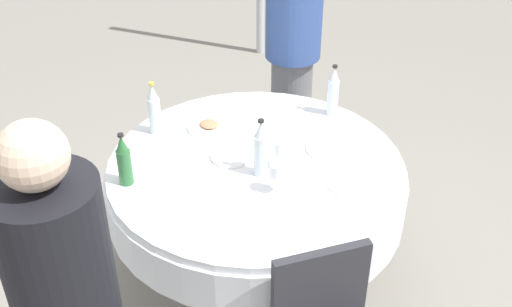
% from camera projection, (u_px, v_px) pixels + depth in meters
% --- Properties ---
extents(ground_plane, '(10.00, 10.00, 0.00)m').
position_uv_depth(ground_plane, '(256.00, 273.00, 3.51)').
color(ground_plane, gray).
extents(dining_table, '(1.48, 1.48, 0.74)m').
position_uv_depth(dining_table, '(256.00, 187.00, 3.17)').
color(dining_table, white).
rests_on(dining_table, ground_plane).
extents(bottle_clear_far, '(0.07, 0.07, 0.30)m').
position_uv_depth(bottle_clear_far, '(261.00, 149.00, 2.94)').
color(bottle_clear_far, silver).
rests_on(bottle_clear_far, dining_table).
extents(bottle_clear_inner, '(0.06, 0.06, 0.29)m').
position_uv_depth(bottle_clear_inner, '(154.00, 110.00, 3.25)').
color(bottle_clear_inner, silver).
rests_on(bottle_clear_inner, dining_table).
extents(bottle_clear_west, '(0.06, 0.06, 0.29)m').
position_uv_depth(bottle_clear_west, '(333.00, 92.00, 3.41)').
color(bottle_clear_west, silver).
rests_on(bottle_clear_west, dining_table).
extents(bottle_green_mid, '(0.07, 0.07, 0.27)m').
position_uv_depth(bottle_green_mid, '(124.00, 161.00, 2.89)').
color(bottle_green_mid, '#2D6B38').
rests_on(bottle_green_mid, dining_table).
extents(wine_glass_mid, '(0.06, 0.06, 0.15)m').
position_uv_depth(wine_glass_mid, '(281.00, 150.00, 3.00)').
color(wine_glass_mid, white).
rests_on(wine_glass_mid, dining_table).
extents(wine_glass_south, '(0.07, 0.07, 0.15)m').
position_uv_depth(wine_glass_south, '(277.00, 171.00, 2.84)').
color(wine_glass_south, white).
rests_on(wine_glass_south, dining_table).
extents(plate_east, '(0.20, 0.20, 0.02)m').
position_uv_depth(plate_east, '(231.00, 156.00, 3.13)').
color(plate_east, white).
rests_on(plate_east, dining_table).
extents(plate_outer, '(0.22, 0.22, 0.02)m').
position_uv_depth(plate_outer, '(328.00, 149.00, 3.18)').
color(plate_outer, white).
rests_on(plate_outer, dining_table).
extents(plate_rear, '(0.23, 0.23, 0.04)m').
position_uv_depth(plate_rear, '(209.00, 126.00, 3.35)').
color(plate_rear, white).
rests_on(plate_rear, dining_table).
extents(spoon_inner, '(0.18, 0.07, 0.00)m').
position_uv_depth(spoon_inner, '(334.00, 192.00, 2.90)').
color(spoon_inner, silver).
rests_on(spoon_inner, dining_table).
extents(spoon_west, '(0.11, 0.16, 0.00)m').
position_uv_depth(spoon_west, '(182.00, 189.00, 2.91)').
color(spoon_west, silver).
rests_on(spoon_west, dining_table).
extents(person_far, '(0.34, 0.34, 1.58)m').
position_uv_depth(person_far, '(293.00, 55.00, 3.90)').
color(person_far, slate).
rests_on(person_far, ground_plane).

